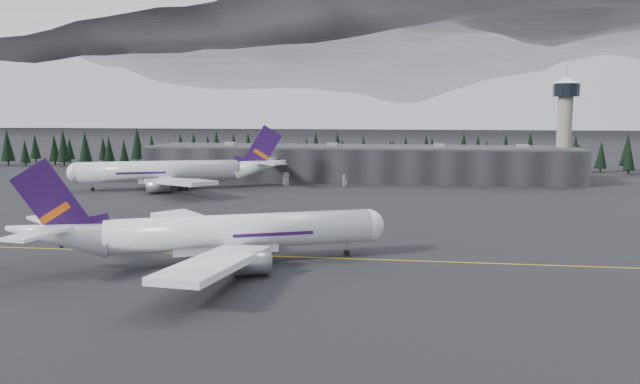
# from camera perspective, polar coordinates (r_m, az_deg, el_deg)

# --- Properties ---
(ground) EXTENTS (1400.00, 1400.00, 0.00)m
(ground) POSITION_cam_1_polar(r_m,az_deg,el_deg) (115.37, -1.39, -5.75)
(ground) COLOR black
(ground) RESTS_ON ground
(taxiline) EXTENTS (400.00, 0.40, 0.02)m
(taxiline) POSITION_cam_1_polar(r_m,az_deg,el_deg) (113.45, -1.55, -5.97)
(taxiline) COLOR gold
(taxiline) RESTS_ON ground
(terminal) EXTENTS (160.00, 30.00, 12.60)m
(terminal) POSITION_cam_1_polar(r_m,az_deg,el_deg) (237.32, 3.53, 2.69)
(terminal) COLOR black
(terminal) RESTS_ON ground
(control_tower) EXTENTS (10.00, 10.00, 37.70)m
(control_tower) POSITION_cam_1_polar(r_m,az_deg,el_deg) (245.38, 21.48, 6.34)
(control_tower) COLOR gray
(control_tower) RESTS_ON ground
(treeline) EXTENTS (360.00, 20.00, 15.00)m
(treeline) POSITION_cam_1_polar(r_m,az_deg,el_deg) (274.02, 4.14, 3.60)
(treeline) COLOR black
(treeline) RESTS_ON ground
(mountain_ridge) EXTENTS (4400.00, 900.00, 420.00)m
(mountain_ridge) POSITION_cam_1_polar(r_m,az_deg,el_deg) (1111.20, 7.08, 6.20)
(mountain_ridge) COLOR white
(mountain_ridge) RESTS_ON ground
(jet_main) EXTENTS (61.83, 55.06, 18.90)m
(jet_main) POSITION_cam_1_polar(r_m,az_deg,el_deg) (109.19, -10.05, -3.77)
(jet_main) COLOR white
(jet_main) RESTS_ON ground
(jet_parked) EXTENTS (69.88, 62.62, 21.22)m
(jet_parked) POSITION_cam_1_polar(r_m,az_deg,el_deg) (213.54, -12.77, 1.88)
(jet_parked) COLOR silver
(jet_parked) RESTS_ON ground
(gse_vehicle_a) EXTENTS (2.62, 4.98, 1.34)m
(gse_vehicle_a) POSITION_cam_1_polar(r_m,az_deg,el_deg) (216.80, -3.13, 0.73)
(gse_vehicle_a) COLOR silver
(gse_vehicle_a) RESTS_ON ground
(gse_vehicle_b) EXTENTS (4.61, 3.10, 1.46)m
(gse_vehicle_b) POSITION_cam_1_polar(r_m,az_deg,el_deg) (213.00, 2.29, 0.63)
(gse_vehicle_b) COLOR silver
(gse_vehicle_b) RESTS_ON ground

